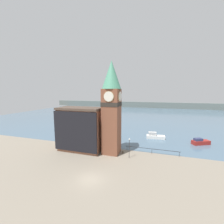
# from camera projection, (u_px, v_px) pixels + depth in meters

# --- Properties ---
(ground_plane) EXTENTS (160.00, 160.00, 0.00)m
(ground_plane) POSITION_uv_depth(u_px,v_px,m) (90.00, 179.00, 23.97)
(ground_plane) COLOR gray
(water) EXTENTS (160.00, 120.00, 0.00)m
(water) POSITION_uv_depth(u_px,v_px,m) (142.00, 114.00, 93.71)
(water) COLOR slate
(water) RESTS_ON ground_plane
(far_shoreline) EXTENTS (180.00, 3.00, 5.00)m
(far_shoreline) POSITION_uv_depth(u_px,v_px,m) (147.00, 105.00, 131.15)
(far_shoreline) COLOR slate
(far_shoreline) RESTS_ON water
(pier_railing) EXTENTS (12.10, 0.08, 1.09)m
(pier_railing) POSITION_uv_depth(u_px,v_px,m) (152.00, 149.00, 34.01)
(pier_railing) COLOR #232328
(pier_railing) RESTS_ON ground_plane
(clock_tower) EXTENTS (4.19, 4.19, 20.57)m
(clock_tower) POSITION_uv_depth(u_px,v_px,m) (112.00, 105.00, 33.02)
(clock_tower) COLOR brown
(clock_tower) RESTS_ON ground_plane
(pier_building) EXTENTS (10.60, 5.59, 10.30)m
(pier_building) POSITION_uv_depth(u_px,v_px,m) (81.00, 129.00, 35.65)
(pier_building) COLOR #935B42
(pier_building) RESTS_ON ground_plane
(boat_near) EXTENTS (5.47, 2.37, 1.89)m
(boat_near) POSITION_uv_depth(u_px,v_px,m) (155.00, 136.00, 45.05)
(boat_near) COLOR silver
(boat_near) RESTS_ON water
(boat_far) EXTENTS (4.89, 3.62, 1.70)m
(boat_far) POSITION_uv_depth(u_px,v_px,m) (200.00, 142.00, 39.88)
(boat_far) COLOR maroon
(boat_far) RESTS_ON water
(mooring_bollard_near) EXTENTS (0.30, 0.30, 0.65)m
(mooring_bollard_near) POSITION_uv_depth(u_px,v_px,m) (123.00, 152.00, 34.15)
(mooring_bollard_near) COLOR brown
(mooring_bollard_near) RESTS_ON ground_plane
(lamp_post) EXTENTS (0.32, 0.32, 4.22)m
(lamp_post) POSITION_uv_depth(u_px,v_px,m) (129.00, 145.00, 31.46)
(lamp_post) COLOR #2D2D33
(lamp_post) RESTS_ON ground_plane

